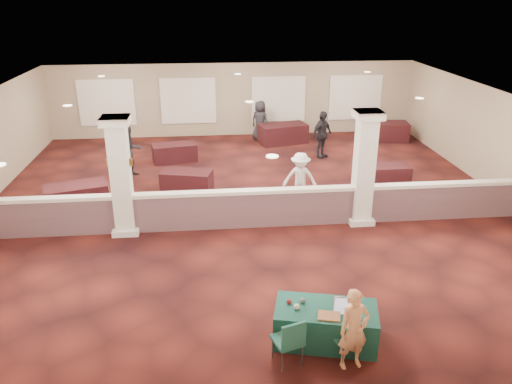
{
  "coord_description": "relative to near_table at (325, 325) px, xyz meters",
  "views": [
    {
      "loc": [
        -1.21,
        -13.98,
        6.14
      ],
      "look_at": [
        -0.01,
        -2.0,
        1.23
      ],
      "focal_mm": 35.0,
      "sensor_mm": 36.0,
      "label": 1
    }
  ],
  "objects": [
    {
      "name": "wall_right",
      "position": [
        7.16,
        6.5,
        1.24
      ],
      "size": [
        0.04,
        16.0,
        3.2
      ],
      "primitive_type": "cube",
      "color": "gray",
      "rests_on": "ground"
    },
    {
      "name": "knitting",
      "position": [
        -0.01,
        -0.25,
        0.37
      ],
      "size": [
        0.45,
        0.38,
        0.03
      ],
      "primitive_type": "cube",
      "rotation": [
        0.0,
        0.0,
        -0.24
      ],
      "color": "#C4641F",
      "rests_on": "near_table"
    },
    {
      "name": "far_table_back_right",
      "position": [
        5.66,
        13.0,
        0.03
      ],
      "size": [
        2.05,
        1.21,
        0.79
      ],
      "primitive_type": "cube",
      "rotation": [
        0.0,
        0.0,
        -0.13
      ],
      "color": "black",
      "rests_on": "ground"
    },
    {
      "name": "far_table_front_left",
      "position": [
        -6.03,
        6.8,
        0.01
      ],
      "size": [
        2.0,
        1.39,
        0.73
      ],
      "primitive_type": "cube",
      "rotation": [
        0.0,
        0.0,
        0.29
      ],
      "color": "black",
      "rests_on": "ground"
    },
    {
      "name": "partition_wall",
      "position": [
        -0.84,
        5.0,
        0.21
      ],
      "size": [
        15.6,
        0.28,
        1.1
      ],
      "color": "brown",
      "rests_on": "ground"
    },
    {
      "name": "attendee_b",
      "position": [
        0.71,
        6.5,
        0.45
      ],
      "size": [
        1.13,
        0.74,
        1.62
      ],
      "primitive_type": "imported",
      "rotation": [
        0.0,
        0.0,
        -0.28
      ],
      "color": "silver",
      "rests_on": "ground"
    },
    {
      "name": "screen_glow",
      "position": [
        0.3,
        -0.01,
        0.47
      ],
      "size": [
        0.29,
        0.07,
        0.19
      ],
      "primitive_type": "cube",
      "rotation": [
        0.0,
        0.0,
        -0.24
      ],
      "color": "silver",
      "rests_on": "near_table"
    },
    {
      "name": "sconce_right",
      "position": [
        -4.06,
        5.0,
        1.64
      ],
      "size": [
        0.12,
        0.12,
        0.18
      ],
      "color": "brown",
      "rests_on": "column_left"
    },
    {
      "name": "column_right",
      "position": [
        2.16,
        5.0,
        1.28
      ],
      "size": [
        0.72,
        0.72,
        3.2
      ],
      "color": "silver",
      "rests_on": "ground"
    },
    {
      "name": "laptop_screen",
      "position": [
        0.3,
        -0.01,
        0.48
      ],
      "size": [
        0.32,
        0.09,
        0.22
      ],
      "primitive_type": "cube",
      "rotation": [
        0.0,
        0.0,
        -0.24
      ],
      "color": "silver",
      "rests_on": "near_table"
    },
    {
      "name": "far_table_front_right",
      "position": [
        3.89,
        7.86,
        -0.04
      ],
      "size": [
        1.59,
        0.8,
        0.64
      ],
      "primitive_type": "cube",
      "rotation": [
        0.0,
        0.0,
        -0.0
      ],
      "color": "black",
      "rests_on": "ground"
    },
    {
      "name": "yarn_grey",
      "position": [
        -0.4,
        0.22,
        0.41
      ],
      "size": [
        0.1,
        0.1,
        0.1
      ],
      "primitive_type": "sphere",
      "color": "#535257",
      "rests_on": "near_table"
    },
    {
      "name": "far_table_back_center",
      "position": [
        1.16,
        13.0,
        0.05
      ],
      "size": [
        2.18,
        1.45,
        0.81
      ],
      "primitive_type": "cube",
      "rotation": [
        0.0,
        0.0,
        0.24
      ],
      "color": "black",
      "rests_on": "ground"
    },
    {
      "name": "attendee_c",
      "position": [
        2.36,
        10.9,
        0.56
      ],
      "size": [
        1.16,
        1.06,
        1.83
      ],
      "primitive_type": "imported",
      "rotation": [
        0.0,
        0.0,
        0.66
      ],
      "color": "black",
      "rests_on": "ground"
    },
    {
      "name": "attendee_a",
      "position": [
        -4.77,
        9.49,
        0.54
      ],
      "size": [
        0.99,
        0.86,
        1.81
      ],
      "primitive_type": "imported",
      "rotation": [
        0.0,
        0.0,
        0.55
      ],
      "color": "black",
      "rests_on": "ground"
    },
    {
      "name": "sconce_left",
      "position": [
        -4.62,
        5.0,
        1.64
      ],
      "size": [
        0.12,
        0.12,
        0.18
      ],
      "color": "brown",
      "rests_on": "column_left"
    },
    {
      "name": "ceiling",
      "position": [
        -0.84,
        6.5,
        2.84
      ],
      "size": [
        16.0,
        16.0,
        0.02
      ],
      "primitive_type": "cube",
      "color": "silver",
      "rests_on": "wall_back"
    },
    {
      "name": "yarn_cream",
      "position": [
        -0.55,
        0.03,
        0.41
      ],
      "size": [
        0.11,
        0.11,
        0.11
      ],
      "primitive_type": "sphere",
      "color": "#EDE3C3",
      "rests_on": "near_table"
    },
    {
      "name": "attendee_d",
      "position": [
        0.23,
        13.5,
        0.51
      ],
      "size": [
        0.96,
        0.9,
        1.74
      ],
      "primitive_type": "imported",
      "rotation": [
        0.0,
        0.0,
        2.47
      ],
      "color": "black",
      "rests_on": "ground"
    },
    {
      "name": "laptop_base",
      "position": [
        0.27,
        -0.12,
        0.37
      ],
      "size": [
        0.37,
        0.3,
        0.02
      ],
      "primitive_type": "cube",
      "rotation": [
        0.0,
        0.0,
        -0.24
      ],
      "color": "silver",
      "rests_on": "near_table"
    },
    {
      "name": "woman",
      "position": [
        0.31,
        -0.7,
        0.4
      ],
      "size": [
        0.6,
        0.45,
        1.52
      ],
      "primitive_type": "imported",
      "rotation": [
        0.0,
        0.0,
        0.17
      ],
      "color": "#F9A86C",
      "rests_on": "ground"
    },
    {
      "name": "conf_chair_side",
      "position": [
        -0.76,
        -0.59,
        0.2
      ],
      "size": [
        0.6,
        0.6,
        0.95
      ],
      "rotation": [
        0.0,
        0.0,
        0.31
      ],
      "color": "#1B5043",
      "rests_on": "ground"
    },
    {
      "name": "conf_chair_main",
      "position": [
        0.28,
        -0.57,
        0.12
      ],
      "size": [
        0.52,
        0.52,
        0.82
      ],
      "rotation": [
        0.0,
        0.0,
        0.35
      ],
      "color": "#1B5043",
      "rests_on": "ground"
    },
    {
      "name": "ground",
      "position": [
        -0.84,
        6.5,
        -0.36
      ],
      "size": [
        16.0,
        16.0,
        0.0
      ],
      "primitive_type": "plane",
      "color": "#4C1813",
      "rests_on": "ground"
    },
    {
      "name": "far_table_front_center",
      "position": [
        -2.78,
        7.91,
        -0.03
      ],
      "size": [
        1.76,
        1.18,
        0.65
      ],
      "primitive_type": "cube",
      "rotation": [
        0.0,
        0.0,
        -0.25
      ],
      "color": "black",
      "rests_on": "ground"
    },
    {
      "name": "scissors",
      "position": [
        0.56,
        -0.42,
        0.36
      ],
      "size": [
        0.12,
        0.06,
        0.01
      ],
      "primitive_type": "cube",
      "rotation": [
        0.0,
        0.0,
        -0.24
      ],
      "color": "#B3131D",
      "rests_on": "near_table"
    },
    {
      "name": "yarn_red",
      "position": [
        -0.66,
        0.21,
        0.41
      ],
      "size": [
        0.1,
        0.1,
        0.1
      ],
      "primitive_type": "sphere",
      "color": "maroon",
      "rests_on": "near_table"
    },
    {
      "name": "far_table_back_left",
      "position": [
        -3.34,
        11.01,
        -0.03
      ],
      "size": [
        1.78,
        1.14,
        0.67
      ],
      "primitive_type": "cube",
      "rotation": [
        0.0,
        0.0,
        0.2
      ],
      "color": "black",
      "rests_on": "ground"
    },
    {
      "name": "wall_front",
      "position": [
        -0.84,
        -1.5,
        1.24
      ],
      "size": [
        16.0,
        0.04,
        3.2
      ],
      "primitive_type": "cube",
      "color": "gray",
      "rests_on": "ground"
    },
    {
      "name": "near_table",
      "position": [
        0.0,
        0.0,
        0.0
      ],
      "size": [
        2.04,
        1.35,
        0.72
      ],
      "primitive_type": "cube",
      "rotation": [
        0.0,
        0.0,
        -0.24
      ],
      "color": "#0D322D",
      "rests_on": "ground"
    },
    {
      "name": "wall_back",
      "position": [
        -0.84,
        14.5,
        1.24
      ],
      "size": [
        16.0,
        0.04,
        3.2
      ],
      "primitive_type": "cube",
      "color": "gray",
      "rests_on": "ground"
    },
    {
      "name": "column_left",
      "position": [
        -4.34,
        5.0,
        1.28
      ],
      "size": [
        0.72,
        0.72,
        3.2
      ],
      "color": "silver",
      "rests_on": "ground"
    }
  ]
}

